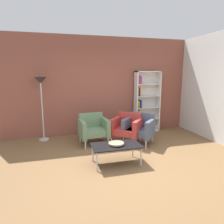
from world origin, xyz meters
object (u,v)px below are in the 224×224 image
Objects in this scene: bookshelf_tall at (145,102)px; floor_lamp_torchiere at (41,88)px; decorative_bowl at (116,143)px; armchair_corner_red at (93,128)px; coffee_table_low at (116,146)px; armchair_near_window at (127,127)px; armchair_spare_guest at (139,128)px.

floor_lamp_torchiere is (-3.07, -0.11, 0.52)m from bookshelf_tall.
decorative_bowl is (-1.55, -2.09, -0.50)m from bookshelf_tall.
bookshelf_tall is 2.01m from armchair_corner_red.
coffee_table_low is at bearing -126.54° from bookshelf_tall.
bookshelf_tall reaches higher than floor_lamp_torchiere.
bookshelf_tall is 1.09× the size of floor_lamp_torchiere.
decorative_bowl is 2.69m from floor_lamp_torchiere.
bookshelf_tall reaches higher than armchair_near_window.
bookshelf_tall reaches higher than decorative_bowl.
floor_lamp_torchiere reaches higher than armchair_corner_red.
coffee_table_low is 1.28× the size of armchair_corner_red.
floor_lamp_torchiere reaches higher than armchair_spare_guest.
decorative_bowl is 1.41m from armchair_spare_guest.
armchair_near_window is 0.90m from armchair_corner_red.
bookshelf_tall is 5.94× the size of decorative_bowl.
bookshelf_tall is at bearing 2.11° from floor_lamp_torchiere.
coffee_table_low is (-1.55, -2.09, -0.56)m from bookshelf_tall.
decorative_bowl is at bearing -79.23° from armchair_near_window.
coffee_table_low is 3.12× the size of decorative_bowl.
armchair_near_window is (0.65, 1.16, -0.02)m from decorative_bowl.
armchair_near_window and armchair_spare_guest have the same top height.
armchair_corner_red is at bearing -26.53° from floor_lamp_torchiere.
floor_lamp_torchiere is (-1.52, 1.98, 1.01)m from decorative_bowl.
floor_lamp_torchiere is at bearing -177.89° from bookshelf_tall.
armchair_corner_red reaches higher than decorative_bowl.
decorative_bowl is at bearing -126.54° from bookshelf_tall.
floor_lamp_torchiere is at bearing 147.60° from armchair_corner_red.
floor_lamp_torchiere reaches higher than decorative_bowl.
armchair_near_window is (-0.90, -0.93, -0.52)m from bookshelf_tall.
armchair_near_window is 0.32m from armchair_spare_guest.
armchair_corner_red is (-0.89, 0.18, 0.00)m from armchair_near_window.
floor_lamp_torchiere is at bearing 127.58° from coffee_table_low.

